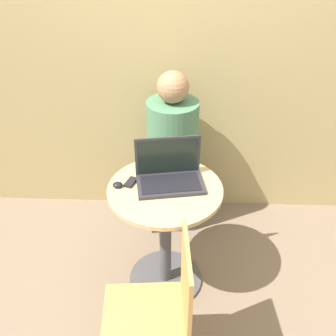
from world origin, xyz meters
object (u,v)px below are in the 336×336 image
laptop (169,174)px  person_seated (171,163)px  chair_empty (159,315)px  cell_phone (131,182)px

laptop → person_seated: (-0.00, 0.57, -0.30)m
chair_empty → person_seated: 1.23m
chair_empty → person_seated: (0.02, 1.22, 0.05)m
cell_phone → person_seated: 0.68m
person_seated → cell_phone: bearing=-109.7°
laptop → chair_empty: laptop is taller
cell_phone → chair_empty: size_ratio=0.11×
person_seated → chair_empty: bearing=-90.9°
chair_empty → laptop: bearing=88.0°
laptop → chair_empty: 0.74m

